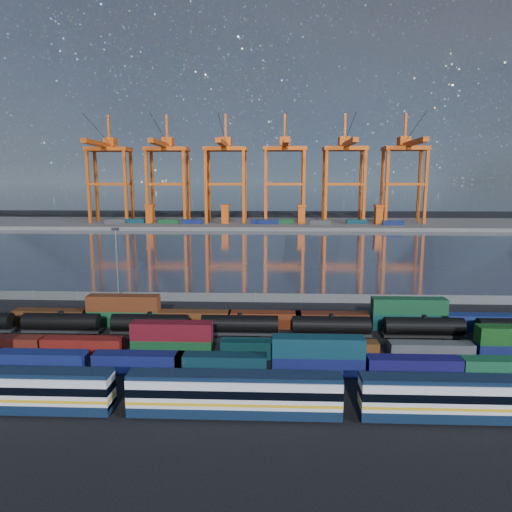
{
  "coord_description": "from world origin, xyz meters",
  "views": [
    {
      "loc": [
        3.97,
        -69.69,
        26.23
      ],
      "look_at": [
        0.0,
        30.0,
        10.0
      ],
      "focal_mm": 32.0,
      "sensor_mm": 36.0,
      "label": 1
    }
  ],
  "objects": [
    {
      "name": "distant_mountains",
      "position": [
        63.02,
        1600.0,
        220.29
      ],
      "size": [
        2470.0,
        1100.0,
        520.0
      ],
      "color": "#1E2630",
      "rests_on": "ground"
    },
    {
      "name": "gantry_cranes",
      "position": [
        -7.5,
        203.26,
        40.22
      ],
      "size": [
        200.24,
        48.46,
        65.62
      ],
      "color": "#D24C0E",
      "rests_on": "ground"
    },
    {
      "name": "yard_light_mast",
      "position": [
        -30.0,
        26.0,
        9.3
      ],
      "size": [
        1.6,
        0.4,
        16.6
      ],
      "color": "slate",
      "rests_on": "ground"
    },
    {
      "name": "straddle_carriers",
      "position": [
        -2.5,
        200.0,
        7.82
      ],
      "size": [
        140.0,
        7.0,
        11.1
      ],
      "color": "#D24C0E",
      "rests_on": "far_quay"
    },
    {
      "name": "far_quay",
      "position": [
        0.0,
        210.0,
        1.0
      ],
      "size": [
        700.0,
        70.0,
        2.0
      ],
      "primitive_type": "cube",
      "color": "#514F4C",
      "rests_on": "ground"
    },
    {
      "name": "container_row_north",
      "position": [
        -4.44,
        10.53,
        2.14
      ],
      "size": [
        130.42,
        2.68,
        5.71
      ],
      "color": "navy",
      "rests_on": "ground"
    },
    {
      "name": "passenger_train",
      "position": [
        -0.38,
        -21.74,
        2.55
      ],
      "size": [
        76.0,
        2.96,
        5.08
      ],
      "color": "silver",
      "rests_on": "ground"
    },
    {
      "name": "waterfront_fence",
      "position": [
        -0.0,
        28.0,
        1.0
      ],
      "size": [
        160.12,
        0.12,
        2.2
      ],
      "color": "#595B5E",
      "rests_on": "ground"
    },
    {
      "name": "harbor_water",
      "position": [
        0.0,
        105.0,
        0.01
      ],
      "size": [
        700.0,
        700.0,
        0.0
      ],
      "primitive_type": "plane",
      "color": "#303745",
      "rests_on": "ground"
    },
    {
      "name": "container_row_south",
      "position": [
        -20.0,
        -10.06,
        1.94
      ],
      "size": [
        140.87,
        2.55,
        5.44
      ],
      "color": "#36393B",
      "rests_on": "ground"
    },
    {
      "name": "ground",
      "position": [
        0.0,
        0.0,
        0.0
      ],
      "size": [
        700.0,
        700.0,
        0.0
      ],
      "primitive_type": "plane",
      "color": "black",
      "rests_on": "ground"
    },
    {
      "name": "quay_containers",
      "position": [
        -11.0,
        195.46,
        3.3
      ],
      "size": [
        172.58,
        10.99,
        2.6
      ],
      "color": "navy",
      "rests_on": "far_quay"
    },
    {
      "name": "container_row_mid",
      "position": [
        3.06,
        -3.96,
        1.74
      ],
      "size": [
        141.38,
        2.49,
        5.31
      ],
      "color": "#46474B",
      "rests_on": "ground"
    },
    {
      "name": "tanker_string",
      "position": [
        -1.77,
        5.09,
        2.09
      ],
      "size": [
        106.58,
        2.92,
        4.18
      ],
      "color": "black",
      "rests_on": "ground"
    }
  ]
}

